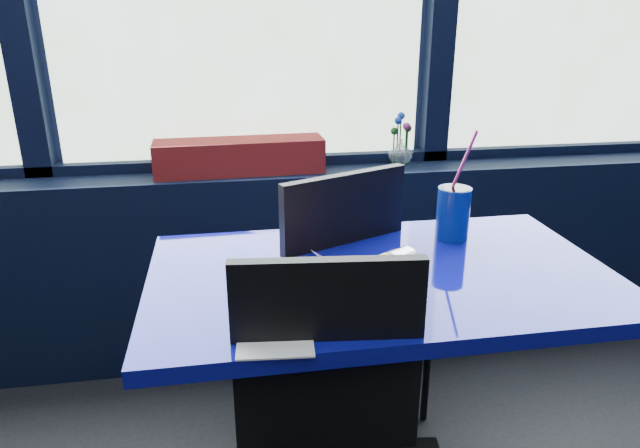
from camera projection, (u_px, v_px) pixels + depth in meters
The scene contains 9 objects.
window_sill at pixel (253, 265), 2.36m from camera, with size 5.00×0.26×0.80m, color black.
near_table at pixel (379, 332), 1.55m from camera, with size 1.20×0.70×0.75m.
chair_near_back at pixel (350, 285), 1.85m from camera, with size 0.57×0.57×0.96m.
planter_box at pixel (240, 156), 2.19m from camera, with size 0.64×0.16×0.13m, color maroon.
flower_vase at pixel (401, 149), 2.31m from camera, with size 0.13×0.13×0.21m.
food_basket at pixel (362, 286), 1.32m from camera, with size 0.30×0.29×0.10m.
ketchup_bottle at pixel (347, 209), 1.69m from camera, with size 0.05×0.05×0.19m.
soda_cup at pixel (453, 212), 1.68m from camera, with size 0.10×0.10×0.33m.
napkin at pixel (275, 337), 1.18m from camera, with size 0.16×0.16×0.00m, color white.
Camera 1 is at (-0.08, 0.70, 1.38)m, focal length 32.00 mm.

